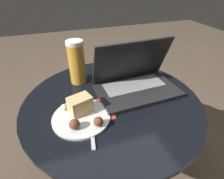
% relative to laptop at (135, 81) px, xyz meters
% --- Properties ---
extents(ground_plane, '(6.00, 6.00, 0.00)m').
position_rel_laptop_xyz_m(ground_plane, '(-0.12, -0.04, -0.56)').
color(ground_plane, brown).
extents(table, '(0.73, 0.73, 0.52)m').
position_rel_laptop_xyz_m(table, '(-0.12, -0.04, -0.19)').
color(table, '#9E9EA3').
rests_on(table, ground_plane).
extents(napkin, '(0.20, 0.14, 0.00)m').
position_rel_laptop_xyz_m(napkin, '(-0.24, -0.08, -0.04)').
color(napkin, '#B7332D').
rests_on(napkin, table).
extents(laptop, '(0.35, 0.23, 0.22)m').
position_rel_laptop_xyz_m(laptop, '(0.00, 0.00, 0.00)').
color(laptop, '#232326').
rests_on(laptop, table).
extents(beer_glass, '(0.08, 0.08, 0.20)m').
position_rel_laptop_xyz_m(beer_glass, '(-0.23, 0.15, 0.05)').
color(beer_glass, gold).
rests_on(beer_glass, table).
extents(snack_plate, '(0.21, 0.21, 0.07)m').
position_rel_laptop_xyz_m(snack_plate, '(-0.26, -0.10, -0.03)').
color(snack_plate, silver).
rests_on(snack_plate, table).
extents(fork, '(0.05, 0.20, 0.00)m').
position_rel_laptop_xyz_m(fork, '(-0.24, -0.14, -0.04)').
color(fork, silver).
rests_on(fork, table).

